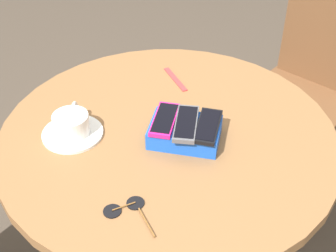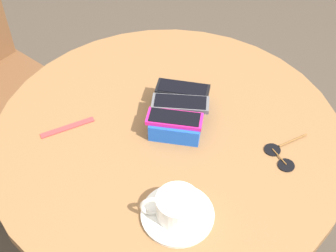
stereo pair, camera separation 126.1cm
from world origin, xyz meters
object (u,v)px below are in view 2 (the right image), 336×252
object	(u,v)px
saucer	(178,215)
coffee_cup	(176,206)
round_table	(168,171)
phone_magenta	(174,120)
phone_gray	(180,103)
lanyard_strap	(68,127)
phone_box	(179,112)
phone_black	(183,89)
sunglasses	(281,155)

from	to	relation	value
saucer	coffee_cup	world-z (taller)	coffee_cup
round_table	coffee_cup	xyz separation A→B (m)	(0.21, 0.12, 0.19)
phone_magenta	coffee_cup	size ratio (longest dim) A/B	1.21
phone_gray	saucer	size ratio (longest dim) A/B	0.97
saucer	round_table	bearing A→B (deg)	-149.45
phone_gray	lanyard_strap	size ratio (longest dim) A/B	1.10
phone_box	phone_black	xyz separation A→B (m)	(-0.06, -0.01, 0.03)
phone_gray	coffee_cup	distance (m)	0.29
lanyard_strap	sunglasses	distance (m)	0.53
round_table	phone_box	world-z (taller)	phone_box
round_table	coffee_cup	size ratio (longest dim) A/B	7.40
phone_box	lanyard_strap	world-z (taller)	phone_box
saucer	phone_gray	bearing A→B (deg)	-156.23
phone_box	phone_magenta	bearing A→B (deg)	12.80
phone_box	sunglasses	distance (m)	0.27
coffee_cup	phone_box	bearing A→B (deg)	-156.14
phone_box	coffee_cup	bearing A→B (deg)	23.86
phone_box	round_table	bearing A→B (deg)	-5.85
phone_gray	coffee_cup	bearing A→B (deg)	23.16
phone_box	phone_gray	xyz separation A→B (m)	(-0.00, 0.00, 0.03)
round_table	phone_magenta	bearing A→B (deg)	80.74
phone_magenta	coffee_cup	bearing A→B (deg)	26.46
coffee_cup	lanyard_strap	bearing A→B (deg)	-107.93
phone_box	coffee_cup	world-z (taller)	coffee_cup
phone_gray	lanyard_strap	world-z (taller)	phone_gray
phone_box	lanyard_strap	bearing A→B (deg)	-57.79
phone_black	lanyard_strap	distance (m)	0.31
coffee_cup	lanyard_strap	distance (m)	0.37
phone_box	phone_gray	bearing A→B (deg)	147.41
round_table	phone_magenta	world-z (taller)	phone_magenta
phone_gray	phone_black	bearing A→B (deg)	-161.58
sunglasses	saucer	bearing A→B (deg)	-30.35
coffee_cup	sunglasses	world-z (taller)	coffee_cup
phone_box	saucer	distance (m)	0.29
phone_black	lanyard_strap	world-z (taller)	phone_black
round_table	phone_magenta	distance (m)	0.21
round_table	coffee_cup	distance (m)	0.31
sunglasses	round_table	bearing A→B (deg)	-80.63
phone_box	coffee_cup	size ratio (longest dim) A/B	1.69
phone_magenta	coffee_cup	world-z (taller)	coffee_cup
lanyard_strap	coffee_cup	bearing A→B (deg)	72.07
saucer	sunglasses	size ratio (longest dim) A/B	1.15
phone_box	sunglasses	size ratio (longest dim) A/B	1.48
saucer	sunglasses	distance (m)	0.30
round_table	phone_box	distance (m)	0.19
phone_box	phone_black	distance (m)	0.06
coffee_cup	phone_gray	bearing A→B (deg)	-156.84
saucer	phone_magenta	bearing A→B (deg)	-152.79
round_table	phone_box	size ratio (longest dim) A/B	4.38
saucer	lanyard_strap	bearing A→B (deg)	-107.60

